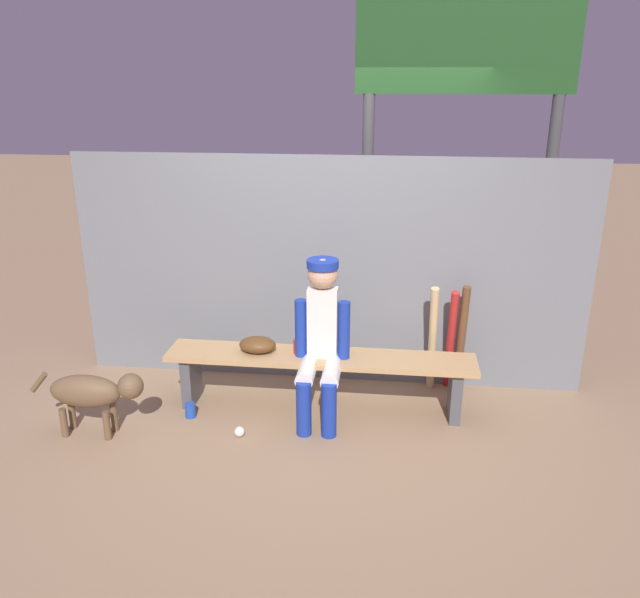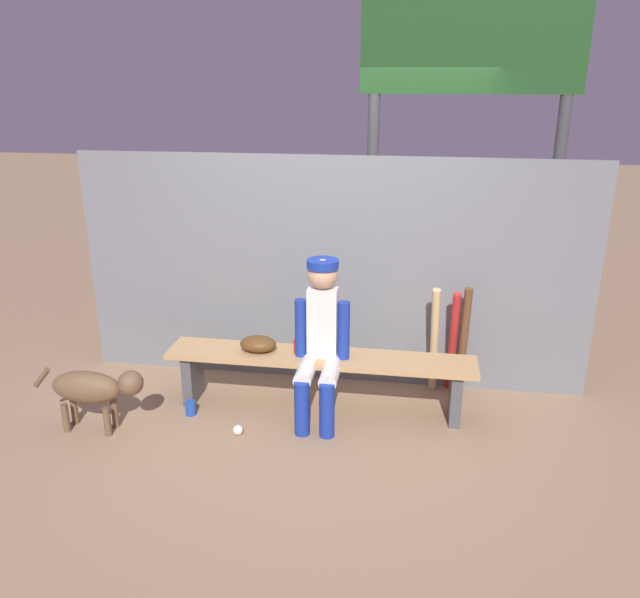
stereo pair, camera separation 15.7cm
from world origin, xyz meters
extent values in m
plane|color=#937556|center=(0.00, 0.00, 0.00)|extent=(30.00, 30.00, 0.00)
cube|color=slate|center=(0.00, 0.54, 0.94)|extent=(4.13, 0.03, 1.87)
cube|color=tan|center=(0.00, 0.00, 0.43)|extent=(2.34, 0.36, 0.04)
cube|color=#4C4C51|center=(-1.02, 0.00, 0.21)|extent=(0.08, 0.29, 0.41)
cube|color=#4C4C51|center=(1.02, 0.00, 0.21)|extent=(0.08, 0.29, 0.41)
cube|color=silver|center=(0.02, 0.00, 0.72)|extent=(0.22, 0.13, 0.53)
sphere|color=tan|center=(0.02, 0.00, 1.09)|extent=(0.22, 0.22, 0.22)
cylinder|color=#193399|center=(0.02, 0.00, 1.17)|extent=(0.23, 0.23, 0.06)
cylinder|color=silver|center=(-0.07, -0.19, 0.41)|extent=(0.13, 0.38, 0.13)
cylinder|color=#193399|center=(-0.07, -0.38, 0.21)|extent=(0.11, 0.11, 0.41)
cylinder|color=#193399|center=(-0.14, -0.02, 0.67)|extent=(0.09, 0.09, 0.45)
cylinder|color=silver|center=(0.11, -0.19, 0.41)|extent=(0.13, 0.38, 0.13)
cylinder|color=#193399|center=(0.11, -0.38, 0.21)|extent=(0.11, 0.11, 0.41)
cylinder|color=#193399|center=(0.18, -0.02, 0.67)|extent=(0.09, 0.09, 0.45)
ellipsoid|color=#593819|center=(-0.48, 0.00, 0.51)|extent=(0.28, 0.20, 0.12)
cylinder|color=tan|center=(0.85, 0.38, 0.47)|extent=(0.09, 0.27, 0.93)
cylinder|color=#B22323|center=(1.00, 0.41, 0.45)|extent=(0.06, 0.27, 0.90)
cylinder|color=brown|center=(1.08, 0.38, 0.47)|extent=(0.08, 0.18, 0.93)
sphere|color=white|center=(-0.52, -0.47, 0.04)|extent=(0.07, 0.07, 0.07)
cylinder|color=#1E47AD|center=(-0.96, -0.24, 0.06)|extent=(0.08, 0.08, 0.11)
cylinder|color=red|center=(-0.16, 0.02, 0.51)|extent=(0.08, 0.08, 0.11)
cylinder|color=#3F3F42|center=(0.27, 1.22, 1.15)|extent=(0.10, 0.10, 2.29)
cylinder|color=#3F3F42|center=(1.79, 1.22, 1.15)|extent=(0.10, 0.10, 2.29)
cube|color=#1E471E|center=(1.03, 1.22, 2.77)|extent=(1.77, 0.08, 0.96)
ellipsoid|color=brown|center=(-1.60, -0.56, 0.34)|extent=(0.52, 0.20, 0.24)
sphere|color=brown|center=(-1.26, -0.56, 0.40)|extent=(0.18, 0.18, 0.18)
cylinder|color=brown|center=(-1.94, -0.56, 0.39)|extent=(0.15, 0.04, 0.16)
cylinder|color=brown|center=(-1.44, -0.50, 0.11)|extent=(0.05, 0.05, 0.22)
cylinder|color=brown|center=(-1.44, -0.62, 0.11)|extent=(0.05, 0.05, 0.22)
cylinder|color=brown|center=(-1.76, -0.50, 0.11)|extent=(0.05, 0.05, 0.22)
cylinder|color=brown|center=(-1.76, -0.62, 0.11)|extent=(0.05, 0.05, 0.22)
camera|label=1|loc=(0.52, -4.31, 2.46)|focal=35.50mm
camera|label=2|loc=(0.67, -4.29, 2.46)|focal=35.50mm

